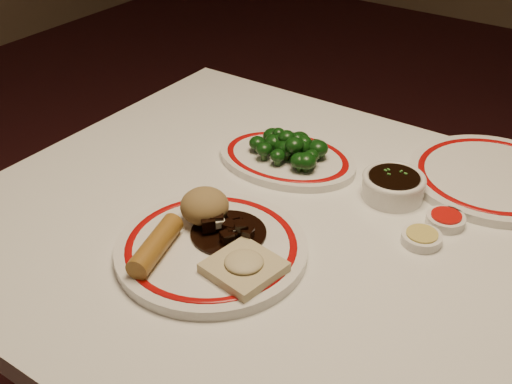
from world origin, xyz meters
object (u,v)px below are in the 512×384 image
object	(u,v)px
dining_table	(320,283)
soy_bowl	(393,187)
rice_mound	(205,206)
fried_wonton	(244,266)
stirfry_heap	(228,229)
broccoli_plate	(287,159)
spring_roll	(156,245)
main_plate	(211,249)
broccoli_pile	(290,146)

from	to	relation	value
dining_table	soy_bowl	world-z (taller)	soy_bowl
rice_mound	fried_wonton	world-z (taller)	rice_mound
dining_table	soy_bowl	xyz separation A→B (m)	(0.04, 0.18, 0.11)
stirfry_heap	broccoli_plate	distance (m)	0.27
rice_mound	stirfry_heap	world-z (taller)	rice_mound
soy_bowl	spring_roll	bearing A→B (deg)	-119.78
main_plate	stirfry_heap	distance (m)	0.04
rice_mound	broccoli_pile	size ratio (longest dim) A/B	0.53
stirfry_heap	soy_bowl	world-z (taller)	stirfry_heap
soy_bowl	main_plate	bearing A→B (deg)	-117.57
spring_roll	soy_bowl	bearing A→B (deg)	44.27
spring_roll	broccoli_pile	xyz separation A→B (m)	(0.00, 0.37, 0.00)
rice_mound	fried_wonton	size ratio (longest dim) A/B	0.71
rice_mound	fried_wonton	bearing A→B (deg)	-28.17
fried_wonton	dining_table	bearing A→B (deg)	73.66
rice_mound	spring_roll	size ratio (longest dim) A/B	0.63
spring_roll	stirfry_heap	world-z (taller)	spring_roll
stirfry_heap	main_plate	bearing A→B (deg)	-99.19
dining_table	broccoli_pile	size ratio (longest dim) A/B	8.05
spring_roll	broccoli_pile	distance (m)	0.37
main_plate	fried_wonton	world-z (taller)	fried_wonton
stirfry_heap	broccoli_pile	world-z (taller)	broccoli_pile
stirfry_heap	broccoli_pile	xyz separation A→B (m)	(-0.05, 0.27, 0.01)
fried_wonton	broccoli_plate	xyz separation A→B (m)	(-0.13, 0.32, -0.02)
rice_mound	fried_wonton	xyz separation A→B (m)	(0.13, -0.07, -0.02)
spring_roll	stirfry_heap	size ratio (longest dim) A/B	1.04
spring_roll	broccoli_plate	size ratio (longest dim) A/B	0.43
main_plate	stirfry_heap	size ratio (longest dim) A/B	3.26
broccoli_pile	dining_table	bearing A→B (deg)	-44.60
broccoli_plate	broccoli_pile	world-z (taller)	broccoli_pile
broccoli_pile	spring_roll	bearing A→B (deg)	-90.60
rice_mound	broccoli_plate	bearing A→B (deg)	91.44
stirfry_heap	spring_roll	bearing A→B (deg)	-120.13
fried_wonton	soy_bowl	xyz separation A→B (m)	(0.08, 0.33, -0.01)
fried_wonton	soy_bowl	distance (m)	0.34
spring_roll	broccoli_pile	size ratio (longest dim) A/B	0.84
rice_mound	broccoli_plate	size ratio (longest dim) A/B	0.27
spring_roll	fried_wonton	size ratio (longest dim) A/B	1.13
broccoli_plate	soy_bowl	xyz separation A→B (m)	(0.21, 0.01, 0.01)
dining_table	fried_wonton	size ratio (longest dim) A/B	10.88
main_plate	broccoli_plate	distance (m)	0.30
fried_wonton	broccoli_plate	distance (m)	0.35
dining_table	broccoli_pile	world-z (taller)	broccoli_pile
broccoli_pile	soy_bowl	size ratio (longest dim) A/B	1.38
dining_table	spring_roll	distance (m)	0.29
dining_table	broccoli_pile	bearing A→B (deg)	135.40
dining_table	stirfry_heap	distance (m)	0.19
rice_mound	spring_roll	xyz separation A→B (m)	(-0.01, -0.11, -0.01)
fried_wonton	broccoli_plate	size ratio (longest dim) A/B	0.38
stirfry_heap	broccoli_pile	size ratio (longest dim) A/B	0.80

